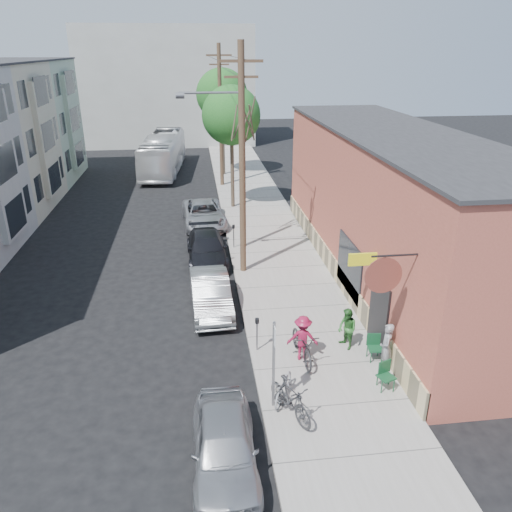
{
  "coord_description": "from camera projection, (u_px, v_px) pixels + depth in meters",
  "views": [
    {
      "loc": [
        0.39,
        -15.44,
        9.86
      ],
      "look_at": [
        2.86,
        4.34,
        1.5
      ],
      "focal_mm": 35.0,
      "sensor_mm": 36.0,
      "label": 1
    }
  ],
  "objects": [
    {
      "name": "sign_post",
      "position": [
        274.0,
        357.0,
        14.0
      ],
      "size": [
        0.07,
        0.45,
        2.8
      ],
      "color": "slate",
      "rests_on": "sidewalk"
    },
    {
      "name": "cyclist",
      "position": [
        303.0,
        338.0,
        16.55
      ],
      "size": [
        1.12,
        0.77,
        1.6
      ],
      "primitive_type": "imported",
      "rotation": [
        0.0,
        0.0,
        2.96
      ],
      "color": "maroon",
      "rests_on": "sidewalk"
    },
    {
      "name": "patron_grey",
      "position": [
        386.0,
        348.0,
        15.92
      ],
      "size": [
        0.56,
        0.71,
        1.7
      ],
      "primitive_type": "imported",
      "rotation": [
        0.0,
        0.0,
        -1.86
      ],
      "color": "gray",
      "rests_on": "sidewalk"
    },
    {
      "name": "car_3",
      "position": [
        204.0,
        214.0,
        29.6
      ],
      "size": [
        2.68,
        5.23,
        1.41
      ],
      "primitive_type": "imported",
      "rotation": [
        0.0,
        0.0,
        0.07
      ],
      "color": "#9FA1A7",
      "rests_on": "ground"
    },
    {
      "name": "tree_leafy_far",
      "position": [
        222.0,
        95.0,
        38.99
      ],
      "size": [
        4.03,
        4.03,
        8.3
      ],
      "color": "#44392C",
      "rests_on": "sidewalk"
    },
    {
      "name": "car_2",
      "position": [
        207.0,
        249.0,
        24.62
      ],
      "size": [
        2.04,
        4.7,
        1.35
      ],
      "primitive_type": "imported",
      "rotation": [
        0.0,
        0.0,
        0.03
      ],
      "color": "black",
      "rests_on": "ground"
    },
    {
      "name": "end_cap_building",
      "position": [
        168.0,
        86.0,
        53.78
      ],
      "size": [
        18.0,
        8.0,
        12.0
      ],
      "primitive_type": "cube",
      "color": "#A8A9A4",
      "rests_on": "ground"
    },
    {
      "name": "parking_meter_near",
      "position": [
        257.0,
        329.0,
        17.01
      ],
      "size": [
        0.14,
        0.14,
        1.24
      ],
      "color": "slate",
      "rests_on": "sidewalk"
    },
    {
      "name": "utility_pole_near",
      "position": [
        241.0,
        159.0,
        21.49
      ],
      "size": [
        3.57,
        0.28,
        10.0
      ],
      "color": "#503A28",
      "rests_on": "sidewalk"
    },
    {
      "name": "ground",
      "position": [
        192.0,
        345.0,
        17.9
      ],
      "size": [
        120.0,
        120.0,
        0.0
      ],
      "primitive_type": "plane",
      "color": "black"
    },
    {
      "name": "car_0",
      "position": [
        224.0,
        446.0,
        12.42
      ],
      "size": [
        1.67,
        4.05,
        1.38
      ],
      "primitive_type": "imported",
      "rotation": [
        0.0,
        0.0,
        -0.01
      ],
      "color": "#96979D",
      "rests_on": "ground"
    },
    {
      "name": "cyclist_bike",
      "position": [
        302.0,
        344.0,
        16.64
      ],
      "size": [
        0.91,
        2.18,
        1.12
      ],
      "primitive_type": "imported",
      "rotation": [
        0.0,
        0.0,
        0.08
      ],
      "color": "black",
      "rests_on": "sidewalk"
    },
    {
      "name": "parked_bike_b",
      "position": [
        284.0,
        386.0,
        14.79
      ],
      "size": [
        1.22,
        1.7,
        0.85
      ],
      "primitive_type": "imported",
      "rotation": [
        0.0,
        0.0,
        -0.45
      ],
      "color": "gray",
      "rests_on": "sidewalk"
    },
    {
      "name": "tree_bare",
      "position": [
        243.0,
        192.0,
        25.28
      ],
      "size": [
        0.24,
        0.24,
        5.85
      ],
      "color": "#44392C",
      "rests_on": "sidewalk"
    },
    {
      "name": "cafe_building",
      "position": [
        390.0,
        207.0,
        22.22
      ],
      "size": [
        6.6,
        20.2,
        6.61
      ],
      "color": "#AA4F3F",
      "rests_on": "ground"
    },
    {
      "name": "patron_green",
      "position": [
        347.0,
        329.0,
        17.18
      ],
      "size": [
        0.77,
        0.87,
        1.49
      ],
      "primitive_type": "imported",
      "rotation": [
        0.0,
        0.0,
        -1.23
      ],
      "color": "#296428",
      "rests_on": "sidewalk"
    },
    {
      "name": "patio_chair_a",
      "position": [
        386.0,
        377.0,
        15.19
      ],
      "size": [
        0.64,
        0.64,
        0.88
      ],
      "primitive_type": null,
      "rotation": [
        0.0,
        0.0,
        0.36
      ],
      "color": "#134426",
      "rests_on": "sidewalk"
    },
    {
      "name": "bus",
      "position": [
        163.0,
        153.0,
        42.18
      ],
      "size": [
        3.57,
        11.46,
        3.14
      ],
      "primitive_type": "imported",
      "rotation": [
        0.0,
        0.0,
        -0.08
      ],
      "color": "white",
      "rests_on": "ground"
    },
    {
      "name": "parking_meter_far",
      "position": [
        234.0,
        232.0,
        25.88
      ],
      "size": [
        0.14,
        0.14,
        1.24
      ],
      "color": "slate",
      "rests_on": "sidewalk"
    },
    {
      "name": "utility_pole_far",
      "position": [
        220.0,
        115.0,
        36.16
      ],
      "size": [
        1.8,
        0.28,
        10.0
      ],
      "color": "#503A28",
      "rests_on": "sidewalk"
    },
    {
      "name": "tree_leafy_mid",
      "position": [
        231.0,
        116.0,
        30.72
      ],
      "size": [
        3.64,
        3.64,
        7.65
      ],
      "color": "#44392C",
      "rests_on": "sidewalk"
    },
    {
      "name": "patio_chair_b",
      "position": [
        375.0,
        348.0,
        16.62
      ],
      "size": [
        0.56,
        0.56,
        0.88
      ],
      "primitive_type": null,
      "rotation": [
        0.0,
        0.0,
        -0.14
      ],
      "color": "#134426",
      "rests_on": "sidewalk"
    },
    {
      "name": "car_1",
      "position": [
        211.0,
        294.0,
        20.05
      ],
      "size": [
        1.7,
        4.39,
        1.42
      ],
      "primitive_type": "imported",
      "rotation": [
        0.0,
        0.0,
        0.05
      ],
      "color": "gray",
      "rests_on": "ground"
    },
    {
      "name": "sidewalk",
      "position": [
        266.0,
        233.0,
        28.42
      ],
      "size": [
        4.5,
        58.0,
        0.15
      ],
      "primitive_type": "cube",
      "color": "gray",
      "rests_on": "ground"
    },
    {
      "name": "parked_bike_a",
      "position": [
        290.0,
        399.0,
        14.0
      ],
      "size": [
        1.31,
        1.98,
        1.16
      ],
      "primitive_type": "imported",
      "rotation": [
        0.0,
        0.0,
        0.43
      ],
      "color": "black",
      "rests_on": "sidewalk"
    }
  ]
}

